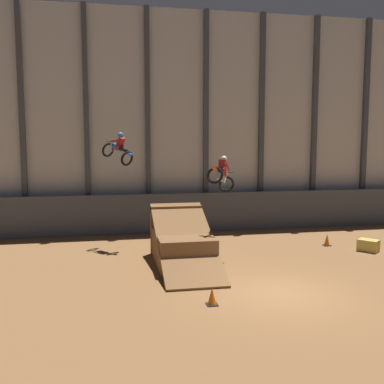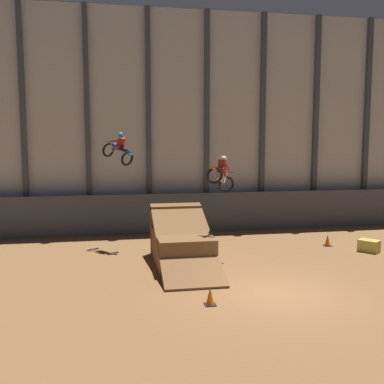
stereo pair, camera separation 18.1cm
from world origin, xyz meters
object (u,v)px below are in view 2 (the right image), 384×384
rider_bike_right_air (221,175)px  traffic_cone_near_ramp (210,296)px  dirt_ramp (181,244)px  hay_bale_trackside (369,246)px  rider_bike_left_air (119,150)px  traffic_cone_arena_edge (328,240)px

rider_bike_right_air → traffic_cone_near_ramp: 6.30m
dirt_ramp → hay_bale_trackside: bearing=1.7°
rider_bike_left_air → hay_bale_trackside: rider_bike_left_air is taller
traffic_cone_arena_edge → rider_bike_right_air: bearing=-162.9°
dirt_ramp → hay_bale_trackside: 8.98m
rider_bike_left_air → hay_bale_trackside: 12.69m
hay_bale_trackside → traffic_cone_arena_edge: bearing=133.3°
traffic_cone_near_ramp → traffic_cone_arena_edge: (7.49, 6.83, 0.00)m
traffic_cone_arena_edge → hay_bale_trackside: 1.97m
rider_bike_right_air → traffic_cone_arena_edge: (5.91, 1.82, -3.48)m
traffic_cone_near_ramp → traffic_cone_arena_edge: same height
dirt_ramp → traffic_cone_near_ramp: (0.12, -5.13, -0.53)m
dirt_ramp → hay_bale_trackside: size_ratio=5.10×
dirt_ramp → rider_bike_left_air: bearing=126.6°
rider_bike_right_air → traffic_cone_arena_edge: 7.09m
dirt_ramp → traffic_cone_arena_edge: size_ratio=9.48×
rider_bike_left_air → traffic_cone_arena_edge: 11.18m
traffic_cone_near_ramp → dirt_ramp: bearing=91.3°
hay_bale_trackside → dirt_ramp: bearing=-178.3°
rider_bike_left_air → traffic_cone_arena_edge: rider_bike_left_air is taller
traffic_cone_near_ramp → traffic_cone_arena_edge: 10.14m
rider_bike_left_air → hay_bale_trackside: (11.46, -3.10, -4.48)m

